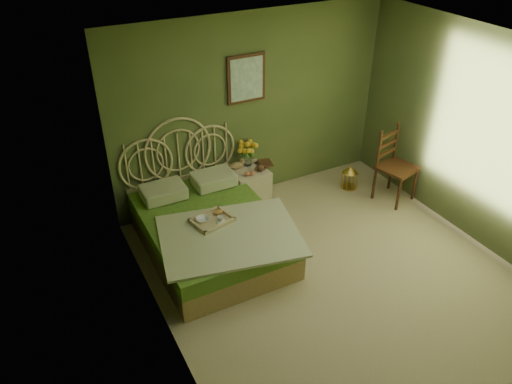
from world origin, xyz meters
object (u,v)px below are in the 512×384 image
bed (209,228)px  chair (394,160)px  nightstand (249,181)px  birdcage (350,177)px

bed → chair: bed is taller
chair → bed: bearing=163.0°
bed → nightstand: bed is taller
nightstand → chair: (1.89, -0.80, 0.25)m
nightstand → birdcage: (1.52, -0.34, -0.18)m
nightstand → chair: bearing=-22.9°
nightstand → birdcage: nightstand is taller
bed → chair: size_ratio=2.08×
nightstand → chair: size_ratio=0.91×
chair → birdcage: bearing=113.9°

